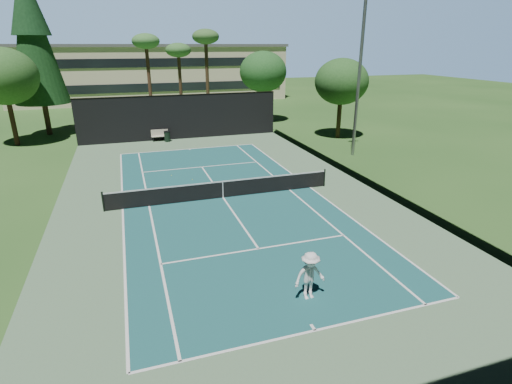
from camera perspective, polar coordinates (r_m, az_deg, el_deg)
ground at (r=22.88m, az=-4.72°, el=-0.84°), size 160.00×160.00×0.00m
apron_slab at (r=22.88m, az=-4.72°, el=-0.83°), size 18.00×32.00×0.01m
court_surface at (r=22.88m, az=-4.72°, el=-0.81°), size 10.97×23.77×0.01m
court_lines at (r=22.88m, az=-4.72°, el=-0.79°), size 11.07×23.87×0.01m
tennis_net at (r=22.69m, az=-4.76°, el=0.47°), size 12.90×0.10×1.10m
fence at (r=22.30m, az=-4.91°, el=4.03°), size 18.04×32.05×4.03m
player at (r=13.94m, az=7.70°, el=-11.78°), size 1.17×0.72×1.75m
tennis_ball_b at (r=26.14m, az=-9.08°, el=1.77°), size 0.06×0.06×0.06m
tennis_ball_c at (r=26.04m, az=0.21°, el=1.98°), size 0.08×0.08×0.08m
tennis_ball_d at (r=27.24m, az=-11.98°, el=2.35°), size 0.06×0.06×0.06m
park_bench at (r=37.48m, az=-13.58°, el=7.93°), size 1.50×0.45×1.02m
trash_bin at (r=37.05m, az=-12.57°, el=7.77°), size 0.56×0.56×0.95m
pine_tree at (r=43.41m, az=-29.50°, el=19.64°), size 4.80×4.80×15.00m
palm_a at (r=44.88m, az=-15.43°, el=19.60°), size 2.80×2.80×9.32m
palm_b at (r=47.23m, az=-11.03°, el=18.93°), size 2.80×2.80×8.42m
palm_c at (r=44.68m, az=-7.19°, el=20.66°), size 2.80×2.80×9.77m
decid_tree_a at (r=45.38m, az=1.03°, el=16.78°), size 5.12×5.12×7.62m
decid_tree_b at (r=37.95m, az=12.12°, el=15.14°), size 4.80×4.80×7.14m
decid_tree_c at (r=39.94m, az=-32.40°, el=13.76°), size 5.44×5.44×8.09m
campus_building at (r=67.07m, az=-14.56°, el=16.28°), size 40.50×12.50×8.30m
light_pole at (r=31.69m, az=14.59°, el=16.50°), size 0.90×0.25×12.22m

